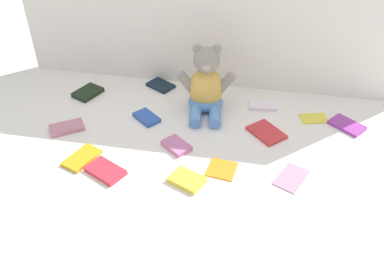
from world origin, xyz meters
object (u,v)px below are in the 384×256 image
(book_case_10, at_px, (187,180))
(book_case_11, at_px, (88,92))
(book_case_6, at_px, (177,146))
(book_case_3, at_px, (82,158))
(book_case_5, at_px, (291,177))
(teddy_bear, at_px, (206,87))
(book_case_7, at_px, (105,171))
(book_case_9, at_px, (314,118))
(book_case_13, at_px, (67,128))
(book_case_0, at_px, (222,169))
(book_case_1, at_px, (161,85))
(book_case_12, at_px, (266,132))
(book_case_8, at_px, (147,117))
(book_case_2, at_px, (263,105))
(book_case_4, at_px, (347,125))

(book_case_10, height_order, book_case_11, book_case_11)
(book_case_6, xyz_separation_m, book_case_10, (0.07, -0.17, -0.00))
(book_case_3, bearing_deg, book_case_5, -155.91)
(teddy_bear, xyz_separation_m, book_case_7, (-0.28, -0.45, -0.10))
(book_case_9, height_order, book_case_11, book_case_11)
(book_case_13, bearing_deg, book_case_0, -134.40)
(book_case_1, bearing_deg, book_case_12, -88.33)
(book_case_11, relative_size, book_case_12, 0.87)
(book_case_0, xyz_separation_m, book_case_5, (0.24, 0.00, -0.00))
(book_case_1, height_order, book_case_8, book_case_8)
(book_case_7, bearing_deg, book_case_2, -18.26)
(book_case_9, distance_m, book_case_12, 0.23)
(book_case_1, bearing_deg, teddy_bear, -91.45)
(book_case_4, height_order, book_case_12, book_case_4)
(book_case_7, relative_size, book_case_9, 1.24)
(book_case_1, bearing_deg, book_case_2, -69.70)
(book_case_11, bearing_deg, book_case_9, 23.12)
(book_case_13, bearing_deg, book_case_1, -70.17)
(book_case_5, bearing_deg, book_case_3, -151.15)
(book_case_0, height_order, book_case_10, book_case_10)
(book_case_2, bearing_deg, book_case_3, -59.13)
(book_case_10, distance_m, book_case_13, 0.56)
(book_case_8, height_order, book_case_13, same)
(book_case_2, height_order, book_case_12, book_case_2)
(book_case_3, height_order, book_case_13, book_case_13)
(teddy_bear, bearing_deg, book_case_11, 169.97)
(book_case_5, height_order, book_case_13, book_case_13)
(book_case_2, height_order, book_case_5, book_case_2)
(book_case_2, relative_size, book_case_12, 0.84)
(book_case_1, distance_m, book_case_3, 0.56)
(teddy_bear, height_order, book_case_12, teddy_bear)
(book_case_0, height_order, book_case_2, book_case_2)
(book_case_2, xyz_separation_m, book_case_4, (0.34, -0.08, -0.00))
(book_case_5, relative_size, book_case_12, 0.97)
(book_case_6, height_order, book_case_7, book_case_6)
(book_case_7, height_order, book_case_11, book_case_11)
(book_case_0, relative_size, book_case_10, 0.86)
(teddy_bear, height_order, book_case_6, teddy_bear)
(book_case_9, distance_m, book_case_11, 0.98)
(book_case_9, distance_m, book_case_10, 0.63)
(book_case_9, relative_size, book_case_11, 0.91)
(book_case_0, distance_m, book_case_4, 0.57)
(book_case_7, bearing_deg, book_case_3, 91.52)
(book_case_0, bearing_deg, book_case_3, 12.32)
(book_case_1, xyz_separation_m, book_case_5, (0.58, -0.50, -0.00))
(book_case_5, bearing_deg, book_case_1, 165.15)
(book_case_3, relative_size, book_case_5, 1.02)
(book_case_3, xyz_separation_m, book_case_7, (0.11, -0.05, 0.00))
(book_case_6, distance_m, book_case_12, 0.36)
(teddy_bear, bearing_deg, book_case_9, -6.57)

